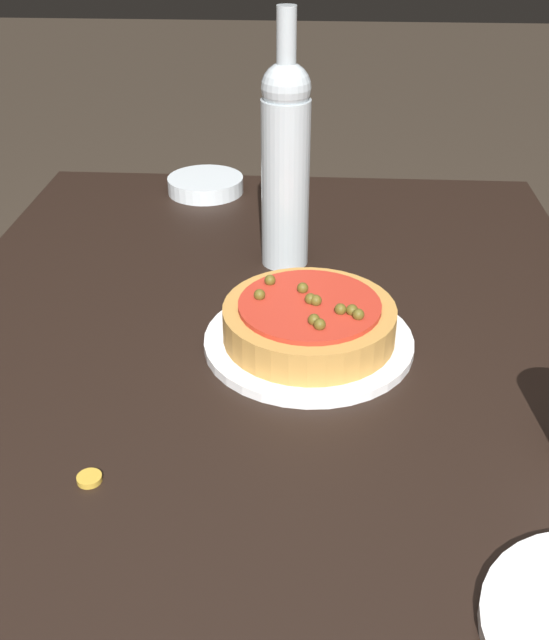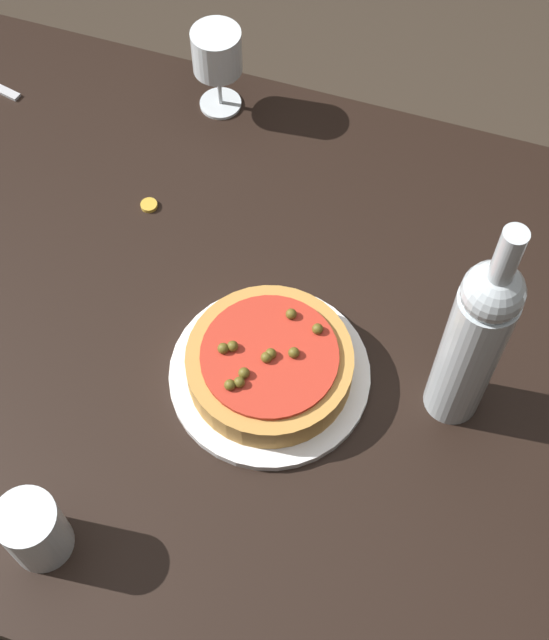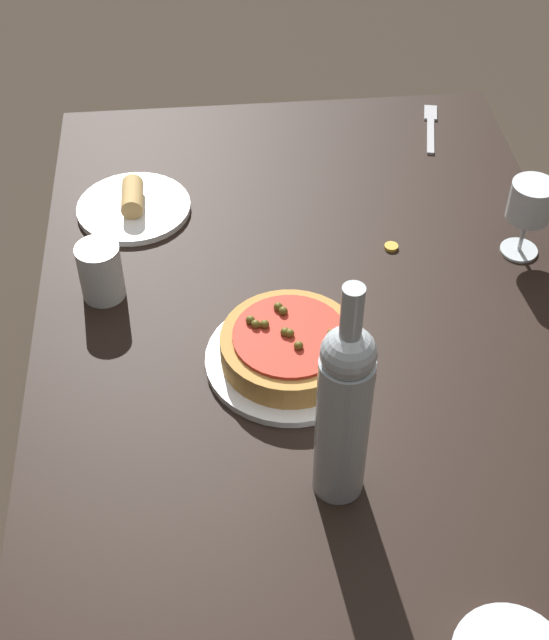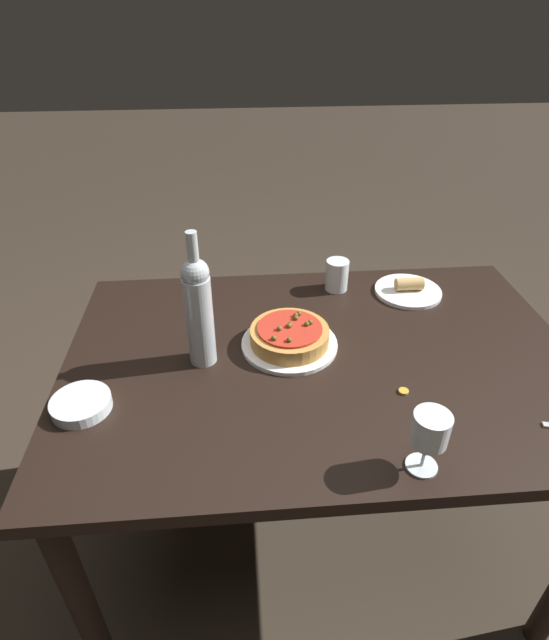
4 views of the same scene
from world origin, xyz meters
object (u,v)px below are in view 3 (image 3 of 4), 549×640
at_px(wine_bottle, 344,410).
at_px(side_plate, 134,206).
at_px(pizza, 290,346).
at_px(water_cup, 101,272).
at_px(wine_glass, 530,204).
at_px(fork, 431,126).
at_px(bottle_cap, 391,247).
at_px(dining_table, 314,364).
at_px(dinner_plate, 290,359).

bearing_deg(wine_bottle, side_plate, 24.36).
relative_size(pizza, water_cup, 2.13).
relative_size(wine_glass, fork, 0.80).
bearing_deg(fork, pizza, 162.73).
height_order(water_cup, bottle_cap, water_cup).
relative_size(fork, side_plate, 0.86).
relative_size(water_cup, bottle_cap, 4.08).
relative_size(wine_bottle, water_cup, 3.63).
height_order(dining_table, wine_bottle, wine_bottle).
height_order(dinner_plate, water_cup, water_cup).
distance_m(dining_table, fork, 0.63).
xyz_separation_m(side_plate, bottle_cap, (-0.15, -0.44, -0.01)).
relative_size(wine_bottle, side_plate, 1.73).
height_order(dinner_plate, side_plate, side_plate).
height_order(dinner_plate, bottle_cap, dinner_plate).
height_order(dining_table, side_plate, side_plate).
relative_size(dinner_plate, wine_bottle, 0.72).
height_order(water_cup, fork, water_cup).
height_order(wine_glass, side_plate, wine_glass).
bearing_deg(side_plate, wine_glass, -104.95).
height_order(dinner_plate, pizza, pizza).
xyz_separation_m(dinner_plate, wine_bottle, (-0.23, -0.04, 0.15)).
bearing_deg(dining_table, wine_bottle, 178.19).
bearing_deg(fork, dinner_plate, 162.74).
relative_size(wine_glass, wine_bottle, 0.40).
bearing_deg(bottle_cap, side_plate, 71.64).
relative_size(dinner_plate, water_cup, 2.61).
relative_size(pizza, bottle_cap, 8.67).
distance_m(wine_glass, wine_bottle, 0.59).
bearing_deg(side_plate, bottle_cap, -108.36).
distance_m(pizza, side_plate, 0.47).
bearing_deg(wine_glass, pizza, 117.72).
bearing_deg(water_cup, wine_bottle, -141.11).
height_order(pizza, wine_glass, wine_glass).
distance_m(dinner_plate, side_plate, 0.47).
xyz_separation_m(dinner_plate, pizza, (0.00, 0.00, 0.03)).
height_order(pizza, water_cup, water_cup).
xyz_separation_m(dinner_plate, bottle_cap, (0.25, -0.20, -0.00)).
bearing_deg(bottle_cap, water_cup, 98.31).
relative_size(dining_table, bottle_cap, 55.27).
bearing_deg(wine_bottle, fork, -20.33).
height_order(pizza, fork, pizza).
xyz_separation_m(wine_glass, fork, (0.40, 0.07, -0.10)).
xyz_separation_m(dinner_plate, water_cup, (0.18, 0.29, 0.04)).
xyz_separation_m(dining_table, fork, (0.54, -0.30, 0.10)).
distance_m(wine_bottle, side_plate, 0.70).
bearing_deg(wine_bottle, water_cup, 38.89).
distance_m(dining_table, side_plate, 0.44).
height_order(dinner_plate, wine_bottle, wine_bottle).
height_order(pizza, wine_bottle, wine_bottle).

